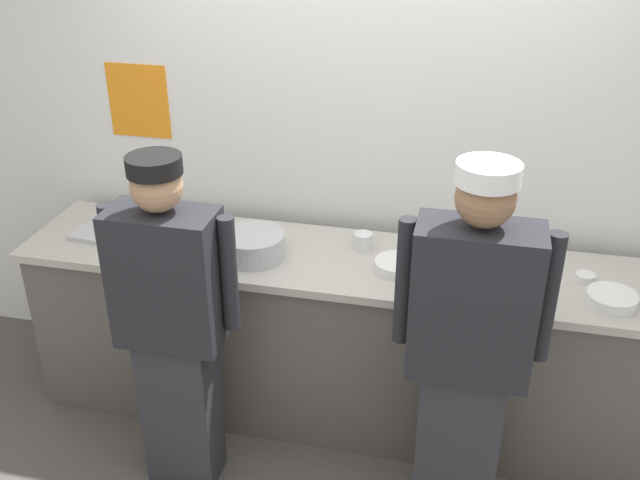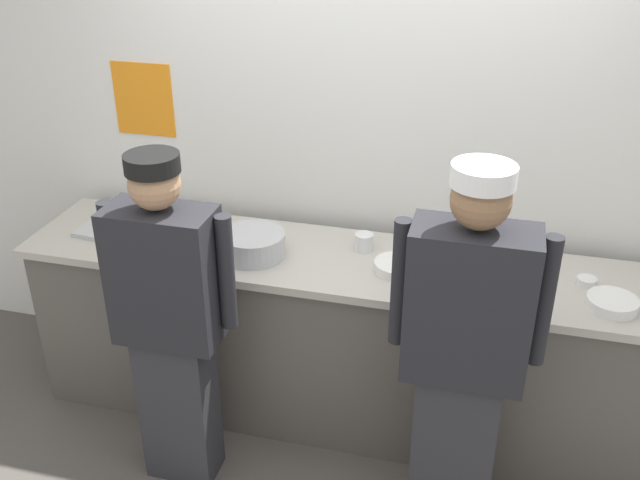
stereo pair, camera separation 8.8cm
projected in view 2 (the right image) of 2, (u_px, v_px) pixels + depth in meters
ground_plane at (326, 456)px, 3.56m from camera, size 9.00×9.00×0.00m
wall_back at (366, 133)px, 3.59m from camera, size 4.97×0.11×2.82m
prep_counter at (343, 339)px, 3.64m from camera, size 3.17×0.64×0.93m
chef_near_left at (170, 319)px, 3.10m from camera, size 0.59×0.24×1.61m
chef_center at (464, 352)px, 2.82m from camera, size 0.61×0.24×1.69m
plate_stack_front at (612, 303)px, 3.04m from camera, size 0.21×0.21×0.05m
plate_stack_rear at (397, 267)px, 3.31m from camera, size 0.21×0.21×0.05m
mixing_bowl_steel at (253, 244)px, 3.43m from camera, size 0.31×0.31×0.12m
sheet_tray at (129, 231)px, 3.66m from camera, size 0.53×0.33×0.02m
squeeze_bottle_primary at (193, 226)px, 3.51m from camera, size 0.05×0.05×0.21m
ramekin_orange_sauce at (442, 251)px, 3.45m from camera, size 0.11×0.11×0.04m
ramekin_red_sauce at (587, 281)px, 3.21m from camera, size 0.09×0.09×0.04m
deli_cup at (364, 242)px, 3.49m from camera, size 0.09×0.09×0.08m
chefs_knife at (501, 287)px, 3.19m from camera, size 0.28×0.03×0.02m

